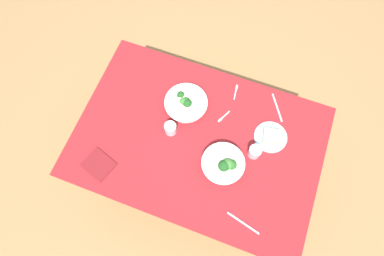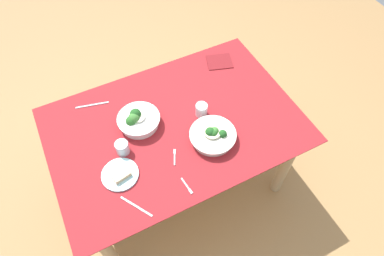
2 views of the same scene
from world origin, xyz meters
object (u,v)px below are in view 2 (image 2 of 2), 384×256
Objects in this scene: broccoli_bowl_far at (213,136)px; table_knife_left at (92,105)px; water_glass_center at (122,148)px; fork_by_near_bowl at (187,187)px; table_knife_right at (136,206)px; fork_by_far_bowl at (175,156)px; napkin_folded_upper at (219,62)px; broccoli_bowl_near at (138,120)px; bread_side_plate at (120,174)px; water_glass_side at (201,110)px.

broccoli_bowl_far is 1.32× the size of table_knife_left.
water_glass_center is 0.73× the size of fork_by_near_bowl.
fork_by_far_bowl is at bearing -91.36° from table_knife_right.
fork_by_near_bowl is at bearing 50.41° from napkin_folded_upper.
broccoli_bowl_far is 2.79× the size of fork_by_far_bowl.
napkin_folded_upper is at bearing -83.38° from table_knife_right.
fork_by_far_bowl is 0.57× the size of napkin_folded_upper.
broccoli_bowl_near is 1.49× the size of napkin_folded_upper.
fork_by_near_bowl is at bearing 122.29° from water_glass_center.
bread_side_plate is 2.48× the size of water_glass_side.
fork_by_near_bowl is 0.92m from napkin_folded_upper.
napkin_folded_upper is (-0.31, -0.33, -0.04)m from water_glass_side.
broccoli_bowl_far reaches higher than napkin_folded_upper.
water_glass_center is at bearing -154.16° from fork_by_near_bowl.
broccoli_bowl_near reaches higher than broccoli_bowl_far.
water_glass_side is (-0.03, -0.18, 0.01)m from broccoli_bowl_far.
bread_side_plate reaches higher than napkin_folded_upper.
broccoli_bowl_far is at bearing 177.99° from bread_side_plate.
broccoli_bowl_near is 1.28× the size of table_knife_right.
water_glass_side is at bearing 161.13° from table_knife_left.
bread_side_plate is 2.08× the size of fork_by_far_bowl.
napkin_folded_upper is (-0.86, -0.70, 0.00)m from table_knife_right.
table_knife_left and table_knife_right have the same top height.
bread_side_plate is 1.00m from napkin_folded_upper.
broccoli_bowl_near reaches higher than water_glass_center.
broccoli_bowl_near is at bearing 141.12° from table_knife_left.
table_knife_left is at bearing 53.71° from fork_by_far_bowl.
broccoli_bowl_near is 2.36× the size of fork_by_near_bowl.
napkin_folded_upper is (-0.33, -0.52, -0.03)m from broccoli_bowl_far.
fork_by_far_bowl is at bearing 42.49° from napkin_folded_upper.
water_glass_side is 0.48× the size of napkin_folded_upper.
water_glass_center is at bearing -116.30° from bread_side_plate.
bread_side_plate is 0.35m from fork_by_near_bowl.
broccoli_bowl_far is at bearing 139.90° from broccoli_bowl_near.
water_glass_center is (-0.06, -0.13, 0.03)m from bread_side_plate.
bread_side_plate is 0.20m from table_knife_right.
broccoli_bowl_near reaches higher than table_knife_right.
broccoli_bowl_far is at bearing -103.45° from table_knife_right.
broccoli_bowl_far is 0.62m from napkin_folded_upper.
broccoli_bowl_near is at bearing 19.65° from napkin_folded_upper.
broccoli_bowl_far is 0.49m from water_glass_center.
water_glass_center is 0.81× the size of fork_by_far_bowl.
table_knife_right is at bearing 39.06° from napkin_folded_upper.
water_glass_side is 0.47m from fork_by_near_bowl.
fork_by_near_bowl is 0.54× the size of table_knife_right.
water_glass_side is 0.33m from fork_by_far_bowl.
fork_by_far_bowl is (-0.30, 0.03, -0.01)m from bread_side_plate.
fork_by_near_bowl is 0.52× the size of table_knife_left.
table_knife_right is at bearing 104.05° from table_knife_left.
table_knife_right is (0.52, 0.18, -0.03)m from broccoli_bowl_far.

